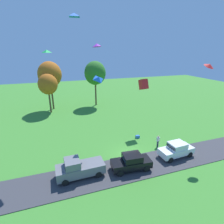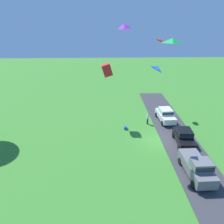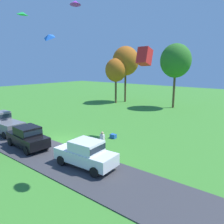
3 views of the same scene
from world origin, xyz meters
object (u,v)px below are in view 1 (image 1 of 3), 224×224
at_px(person_on_lawn, 158,141).
at_px(kite_delta_low_drifter, 97,45).
at_px(tree_right_of_center, 48,84).
at_px(tree_left_of_center, 95,73).
at_px(kite_delta_mid_center, 209,65).
at_px(cooler_box, 138,137).
at_px(kite_diamond_high_left, 74,15).
at_px(kite_diamond_near_flag, 47,51).
at_px(car_sedan_near_entrance, 176,149).
at_px(kite_diamond_over_trees, 99,78).
at_px(car_pickup_by_flagpole, 79,168).
at_px(car_sedan_mid_row, 131,161).
at_px(kite_box_trailing_tail, 143,84).
at_px(tree_center_back, 50,75).

height_order(person_on_lawn, kite_delta_low_drifter, kite_delta_low_drifter).
distance_m(tree_right_of_center, tree_left_of_center, 10.79).
xyz_separation_m(tree_right_of_center, kite_delta_mid_center, (18.48, -21.69, 4.96)).
relative_size(cooler_box, kite_diamond_high_left, 0.57).
height_order(cooler_box, kite_delta_low_drifter, kite_delta_low_drifter).
bearing_deg(kite_diamond_near_flag, car_sedan_near_entrance, -17.24).
distance_m(kite_diamond_high_left, kite_delta_low_drifter, 6.92).
xyz_separation_m(kite_delta_low_drifter, kite_diamond_over_trees, (-0.63, -3.10, -3.58)).
distance_m(car_pickup_by_flagpole, car_sedan_mid_row, 5.78).
bearing_deg(car_sedan_near_entrance, car_sedan_mid_row, -175.11).
bearing_deg(car_sedan_mid_row, tree_left_of_center, 85.27).
xyz_separation_m(car_sedan_mid_row, tree_right_of_center, (-8.38, 23.04, 5.02)).
xyz_separation_m(person_on_lawn, kite_box_trailing_tail, (0.35, 5.65, 6.83)).
relative_size(tree_right_of_center, kite_diamond_near_flag, 8.12).
xyz_separation_m(car_sedan_mid_row, kite_diamond_near_flag, (-7.58, 4.88, 11.53)).
relative_size(kite_box_trailing_tail, kite_diamond_over_trees, 1.52).
distance_m(tree_right_of_center, kite_delta_low_drifter, 18.40).
relative_size(car_sedan_mid_row, kite_diamond_over_trees, 4.55).
relative_size(car_sedan_mid_row, kite_delta_low_drifter, 3.93).
bearing_deg(person_on_lawn, tree_center_back, 121.14).
bearing_deg(car_sedan_near_entrance, tree_right_of_center, 123.28).
bearing_deg(person_on_lawn, tree_right_of_center, 125.07).
bearing_deg(kite_diamond_over_trees, kite_diamond_near_flag, 174.39).
bearing_deg(car_sedan_near_entrance, tree_center_back, 119.84).
relative_size(tree_center_back, tree_left_of_center, 1.01).
bearing_deg(kite_delta_low_drifter, car_sedan_near_entrance, -40.49).
relative_size(car_pickup_by_flagpole, tree_center_back, 0.48).
bearing_deg(kite_delta_mid_center, kite_box_trailing_tail, 119.30).
height_order(cooler_box, kite_diamond_over_trees, kite_diamond_over_trees).
relative_size(tree_left_of_center, kite_delta_mid_center, 9.06).
height_order(car_pickup_by_flagpole, kite_delta_low_drifter, kite_delta_low_drifter).
distance_m(car_pickup_by_flagpole, cooler_box, 11.43).
xyz_separation_m(car_sedan_mid_row, tree_left_of_center, (2.08, 25.16, 6.59)).
bearing_deg(car_pickup_by_flagpole, car_sedan_near_entrance, -0.66).
distance_m(car_sedan_near_entrance, person_on_lawn, 2.89).
relative_size(kite_delta_low_drifter, kite_delta_mid_center, 1.01).
height_order(car_sedan_near_entrance, person_on_lawn, car_sedan_near_entrance).
bearing_deg(kite_delta_low_drifter, cooler_box, -9.32).
bearing_deg(kite_box_trailing_tail, tree_right_of_center, 135.22).
bearing_deg(kite_diamond_high_left, cooler_box, 27.59).
height_order(person_on_lawn, kite_diamond_near_flag, kite_diamond_near_flag).
relative_size(tree_left_of_center, kite_diamond_over_trees, 10.42).
bearing_deg(kite_box_trailing_tail, tree_center_back, 129.83).
bearing_deg(car_pickup_by_flagpole, kite_box_trailing_tail, 35.48).
height_order(car_sedan_mid_row, car_sedan_near_entrance, same).
relative_size(car_pickup_by_flagpole, car_sedan_near_entrance, 1.12).
relative_size(kite_diamond_near_flag, kite_delta_low_drifter, 0.88).
height_order(tree_left_of_center, kite_delta_low_drifter, kite_delta_low_drifter).
bearing_deg(kite_delta_low_drifter, kite_delta_mid_center, -27.37).
height_order(tree_right_of_center, kite_diamond_over_trees, kite_diamond_over_trees).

